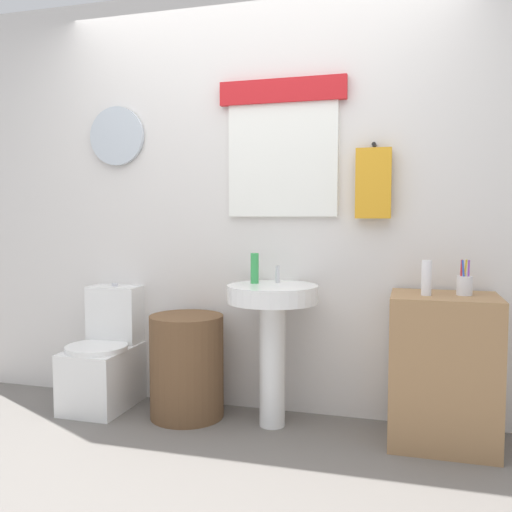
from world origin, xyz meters
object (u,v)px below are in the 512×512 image
Objects in this scene: wooden_cabinet at (443,370)px; toothbrush_cup at (464,285)px; toilet at (105,361)px; laundry_hamper at (187,366)px; pedestal_sink at (272,320)px; soap_bottle at (255,268)px; lotion_bottle at (426,278)px.

toothbrush_cup reaches higher than wooden_cabinet.
laundry_hamper is at bearing -3.75° from toilet.
toilet is at bearing 178.94° from wooden_cabinet.
pedestal_sink is 4.62× the size of soap_bottle.
toothbrush_cup is at bearing -0.47° from toilet.
soap_bottle is 1.15m from toothbrush_cup.
toothbrush_cup is at bearing -1.49° from soap_bottle.
pedestal_sink is at bearing -0.00° from laundry_hamper.
laundry_hamper is at bearing 178.32° from lotion_bottle.
laundry_hamper is 1.49m from lotion_bottle.
wooden_cabinet is at bearing -2.72° from soap_bottle.
toilet is 4.20× the size of lotion_bottle.
lotion_bottle is (1.37, -0.04, 0.58)m from laundry_hamper.
wooden_cabinet reaches higher than toilet.
pedestal_sink is 0.88m from lotion_bottle.
soap_bottle is (-1.05, 0.05, 0.51)m from wooden_cabinet.
wooden_cabinet reaches higher than laundry_hamper.
lotion_bottle reaches higher than wooden_cabinet.
pedestal_sink is at bearing -1.95° from toilet.
pedestal_sink reaches higher than toilet.
toilet is 1.15m from pedestal_sink.
wooden_cabinet is 4.30× the size of toothbrush_cup.
soap_bottle is at bearing 6.93° from laundry_hamper.
toilet is 1.16m from soap_bottle.
lotion_bottle reaches higher than pedestal_sink.
pedestal_sink is 4.41× the size of toothbrush_cup.
pedestal_sink is 1.05m from toothbrush_cup.
soap_bottle is at bearing 0.71° from toilet.
wooden_cabinet is at bearing -168.11° from toothbrush_cup.
lotion_bottle is at bearing -5.38° from soap_bottle.
soap_bottle is at bearing 174.62° from lotion_bottle.
wooden_cabinet is at bearing 22.66° from lotion_bottle.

